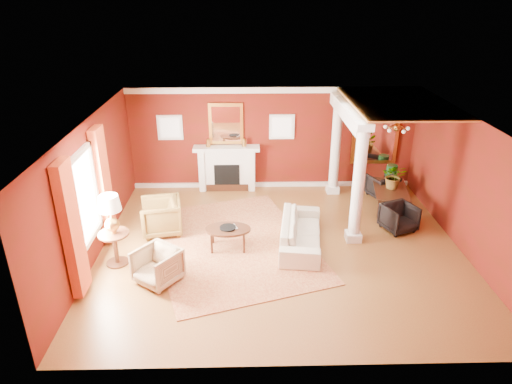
{
  "coord_description": "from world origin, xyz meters",
  "views": [
    {
      "loc": [
        -0.76,
        -8.81,
        5.36
      ],
      "look_at": [
        -0.54,
        0.51,
        1.15
      ],
      "focal_mm": 32.0,
      "sensor_mm": 36.0,
      "label": 1
    }
  ],
  "objects_px": {
    "armchair_stripe": "(157,265)",
    "coffee_table": "(228,230)",
    "dining_table": "(391,193)",
    "side_table": "(111,218)",
    "sofa": "(301,228)",
    "armchair_leopard": "(161,215)"
  },
  "relations": [
    {
      "from": "armchair_stripe",
      "to": "armchair_leopard",
      "type": "bearing_deg",
      "value": 134.12
    },
    {
      "from": "sofa",
      "to": "coffee_table",
      "type": "relative_size",
      "value": 2.18
    },
    {
      "from": "armchair_leopard",
      "to": "sofa",
      "type": "bearing_deg",
      "value": 68.55
    },
    {
      "from": "armchair_stripe",
      "to": "side_table",
      "type": "distance_m",
      "value": 1.37
    },
    {
      "from": "armchair_stripe",
      "to": "coffee_table",
      "type": "bearing_deg",
      "value": 79.3
    },
    {
      "from": "armchair_stripe",
      "to": "dining_table",
      "type": "xyz_separation_m",
      "value": [
        5.57,
        3.22,
        0.03
      ]
    },
    {
      "from": "dining_table",
      "to": "armchair_stripe",
      "type": "bearing_deg",
      "value": 130.06
    },
    {
      "from": "coffee_table",
      "to": "dining_table",
      "type": "height_order",
      "value": "dining_table"
    },
    {
      "from": "armchair_leopard",
      "to": "dining_table",
      "type": "relative_size",
      "value": 0.61
    },
    {
      "from": "coffee_table",
      "to": "side_table",
      "type": "bearing_deg",
      "value": -166.62
    },
    {
      "from": "sofa",
      "to": "side_table",
      "type": "distance_m",
      "value": 4.07
    },
    {
      "from": "coffee_table",
      "to": "side_table",
      "type": "xyz_separation_m",
      "value": [
        -2.33,
        -0.55,
        0.61
      ]
    },
    {
      "from": "coffee_table",
      "to": "sofa",
      "type": "bearing_deg",
      "value": 4.4
    },
    {
      "from": "side_table",
      "to": "sofa",
      "type": "bearing_deg",
      "value": 9.73
    },
    {
      "from": "sofa",
      "to": "armchair_leopard",
      "type": "bearing_deg",
      "value": 86.49
    },
    {
      "from": "dining_table",
      "to": "side_table",
      "type": "bearing_deg",
      "value": 121.27
    },
    {
      "from": "coffee_table",
      "to": "dining_table",
      "type": "relative_size",
      "value": 0.66
    },
    {
      "from": "dining_table",
      "to": "sofa",
      "type": "bearing_deg",
      "value": 135.81
    },
    {
      "from": "armchair_stripe",
      "to": "side_table",
      "type": "bearing_deg",
      "value": -177.47
    },
    {
      "from": "sofa",
      "to": "coffee_table",
      "type": "bearing_deg",
      "value": 102.26
    },
    {
      "from": "dining_table",
      "to": "coffee_table",
      "type": "bearing_deg",
      "value": 125.28
    },
    {
      "from": "armchair_stripe",
      "to": "coffee_table",
      "type": "distance_m",
      "value": 1.82
    }
  ]
}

